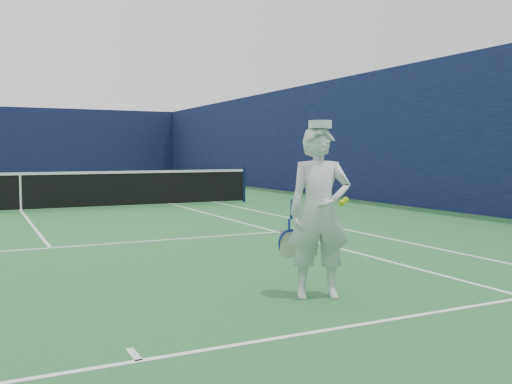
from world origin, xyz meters
TOP-DOWN VIEW (x-y plane):
  - ground at (0.00, 0.00)m, footprint 80.00×80.00m
  - court_markings at (0.00, 0.00)m, footprint 11.03×23.83m
  - windscreen_fence at (0.00, 0.00)m, footprint 20.12×36.12m
  - tennis_net at (0.00, 0.00)m, footprint 12.88×0.09m
  - tennis_player at (2.18, -10.88)m, footprint 0.77×0.71m

SIDE VIEW (x-z plane):
  - ground at x=0.00m, z-range 0.00..0.00m
  - court_markings at x=0.00m, z-range 0.00..0.01m
  - tennis_net at x=0.00m, z-range 0.02..1.09m
  - tennis_player at x=2.18m, z-range -0.02..1.83m
  - windscreen_fence at x=0.00m, z-range 0.00..4.00m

